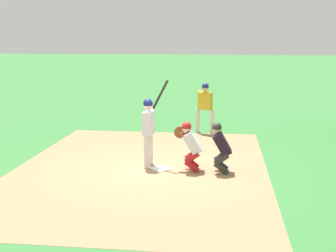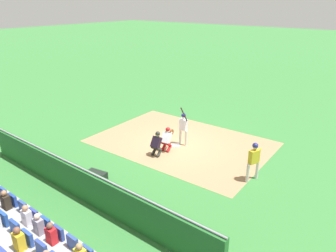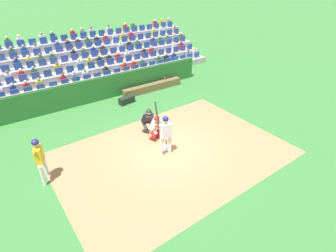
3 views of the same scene
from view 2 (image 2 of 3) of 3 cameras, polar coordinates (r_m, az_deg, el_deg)
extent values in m
plane|color=#357536|center=(16.74, 1.38, -3.50)|extent=(160.00, 160.00, 0.00)
cube|color=#9F7954|center=(17.11, 2.38, -2.92)|extent=(9.23, 6.55, 0.01)
cube|color=white|center=(16.73, 1.38, -3.45)|extent=(0.62, 0.62, 0.02)
cylinder|color=silver|center=(16.82, 2.24, -1.82)|extent=(0.14, 0.14, 0.84)
cylinder|color=silver|center=(16.59, 3.27, -2.18)|extent=(0.14, 0.14, 0.84)
cube|color=silver|center=(16.43, 2.80, 0.27)|extent=(0.43, 0.25, 0.59)
sphere|color=beige|center=(16.27, 2.82, 1.73)|extent=(0.22, 0.22, 0.22)
sphere|color=navy|center=(16.25, 2.83, 1.92)|extent=(0.24, 0.24, 0.24)
cylinder|color=silver|center=(16.28, 2.89, 1.13)|extent=(0.45, 0.17, 0.14)
cylinder|color=silver|center=(16.18, 3.34, 0.99)|extent=(0.17, 0.15, 0.13)
cylinder|color=black|center=(15.87, 2.88, 2.15)|extent=(0.18, 0.48, 0.80)
sphere|color=black|center=(16.13, 3.43, 1.01)|extent=(0.06, 0.06, 0.06)
cylinder|color=#B31A1D|center=(16.18, -0.77, -3.83)|extent=(0.18, 0.40, 0.34)
cylinder|color=#B31A1D|center=(16.09, -0.77, -3.12)|extent=(0.17, 0.39, 0.33)
cylinder|color=#B31A1D|center=(16.03, 0.19, -4.09)|extent=(0.18, 0.40, 0.34)
cylinder|color=#B31A1D|center=(15.93, 0.19, -3.38)|extent=(0.17, 0.39, 0.33)
cube|color=silver|center=(15.87, -0.31, -2.14)|extent=(0.46, 0.53, 0.59)
cube|color=#B31A1D|center=(15.95, -0.09, -2.00)|extent=(0.40, 0.32, 0.42)
sphere|color=beige|center=(15.84, -0.02, -0.82)|extent=(0.22, 0.22, 0.22)
cube|color=black|center=(15.84, -0.02, -0.82)|extent=(0.21, 0.16, 0.19)
sphere|color=#B31A1D|center=(15.82, -0.03, -0.62)|extent=(0.24, 0.24, 0.24)
cylinder|color=brown|center=(15.95, 0.65, -1.09)|extent=(0.10, 0.31, 0.30)
cylinder|color=silver|center=(15.83, 0.41, -1.55)|extent=(0.19, 0.40, 0.22)
cylinder|color=#2B2C28|center=(15.72, -2.56, -4.67)|extent=(0.16, 0.39, 0.34)
cylinder|color=#2B2C28|center=(15.62, -2.58, -3.94)|extent=(0.16, 0.39, 0.33)
cylinder|color=#2B2C28|center=(15.55, -1.62, -4.97)|extent=(0.16, 0.39, 0.34)
cylinder|color=#2B2C28|center=(15.45, -1.63, -4.24)|extent=(0.16, 0.39, 0.33)
cube|color=black|center=(15.38, -2.15, -2.95)|extent=(0.44, 0.50, 0.60)
cube|color=#2B2C28|center=(15.46, -1.90, -2.81)|extent=(0.39, 0.29, 0.43)
sphere|color=#D2B081|center=(15.33, -1.86, -1.59)|extent=(0.22, 0.22, 0.22)
cube|color=black|center=(15.33, -1.86, -1.59)|extent=(0.20, 0.14, 0.19)
sphere|color=#2B2C28|center=(15.31, -1.87, -1.38)|extent=(0.24, 0.24, 0.24)
cube|color=#236129|center=(12.67, -15.42, -9.93)|extent=(12.35, 0.24, 1.31)
cylinder|color=gray|center=(12.32, -15.74, -7.17)|extent=(12.35, 0.07, 0.07)
cube|color=brown|center=(15.18, -20.00, -6.81)|extent=(3.93, 0.40, 0.44)
cylinder|color=#D3451C|center=(15.77, -22.37, -4.73)|extent=(0.07, 0.07, 0.21)
cube|color=black|center=(13.98, -12.65, -8.68)|extent=(0.94, 0.51, 0.37)
cylinder|color=silver|center=(13.75, 14.17, -8.26)|extent=(0.17, 0.17, 0.83)
cylinder|color=silver|center=(14.11, 15.77, -7.62)|extent=(0.17, 0.17, 0.83)
cube|color=gold|center=(13.60, 15.27, -5.33)|extent=(0.37, 0.51, 0.59)
sphere|color=#D8A787|center=(13.41, 15.45, -3.65)|extent=(0.21, 0.21, 0.21)
sphere|color=navy|center=(13.39, 15.48, -3.42)|extent=(0.24, 0.24, 0.24)
cylinder|color=gold|center=(13.50, 15.62, -4.26)|extent=(0.30, 0.48, 0.14)
cylinder|color=gold|center=(13.63, 16.16, -4.07)|extent=(0.17, 0.17, 0.13)
cube|color=#9E9D9F|center=(11.98, -24.14, -15.78)|extent=(18.27, 0.92, 0.43)
cube|color=#26468F|center=(13.12, -27.57, -10.69)|extent=(0.44, 0.10, 0.42)
cube|color=navy|center=(12.58, -26.20, -11.88)|extent=(0.44, 0.10, 0.42)
cube|color=#2E261C|center=(12.48, -27.21, -12.08)|extent=(0.32, 0.22, 0.52)
sphere|color=#A4734E|center=(12.30, -27.50, -10.68)|extent=(0.19, 0.19, 0.19)
cube|color=#2E488C|center=(12.05, -24.69, -13.17)|extent=(0.44, 0.10, 0.42)
cube|color=navy|center=(11.53, -23.02, -14.56)|extent=(0.44, 0.10, 0.42)
cube|color=silver|center=(11.42, -24.10, -14.82)|extent=(0.32, 0.22, 0.52)
sphere|color=#A77A58|center=(11.22, -24.39, -13.33)|extent=(0.19, 0.19, 0.19)
cube|color=#214593|center=(11.03, -21.17, -16.07)|extent=(0.44, 0.10, 0.42)
cube|color=gray|center=(10.92, -22.30, -16.37)|extent=(0.32, 0.22, 0.52)
sphere|color=beige|center=(10.71, -22.58, -14.84)|extent=(0.19, 0.19, 0.19)
cube|color=navy|center=(10.55, -19.12, -17.70)|extent=(0.44, 0.10, 0.42)
cube|color=red|center=(10.43, -20.28, -18.04)|extent=(0.32, 0.22, 0.52)
sphere|color=brown|center=(10.21, -20.55, -16.48)|extent=(0.19, 0.19, 0.19)
cube|color=#2E478D|center=(10.09, -16.84, -19.46)|extent=(0.44, 0.10, 0.42)
sphere|color=#A57E50|center=(9.29, -15.75, -20.18)|extent=(0.19, 0.19, 0.19)
cube|color=#214795|center=(11.00, -27.56, -14.55)|extent=(0.44, 0.10, 0.42)
cube|color=navy|center=(10.48, -25.88, -16.18)|extent=(0.44, 0.10, 0.42)
cube|color=#264392|center=(9.97, -23.99, -17.96)|extent=(0.44, 0.10, 0.42)
cube|color=gold|center=(9.87, -25.28, -18.29)|extent=(0.32, 0.22, 0.52)
sphere|color=brown|center=(9.65, -25.63, -16.63)|extent=(0.19, 0.19, 0.19)
cube|color=navy|center=(9.48, -21.85, -19.90)|extent=(0.44, 0.10, 0.42)
camera|label=1|loc=(22.86, -24.71, 10.04)|focal=49.18mm
camera|label=3|loc=(20.22, 28.43, 17.77)|focal=28.66mm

